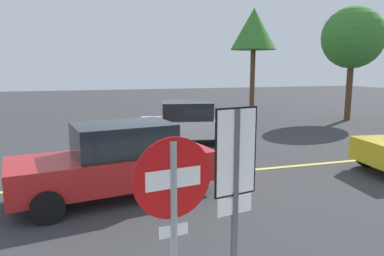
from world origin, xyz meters
TOP-DOWN VIEW (x-y plane):
  - ground_plane at (0.00, 0.00)m, footprint 80.00×80.00m
  - lane_marking_centre at (3.00, 0.00)m, footprint 28.00×0.16m
  - stop_sign at (-1.14, -6.10)m, footprint 0.75×0.14m
  - speed_limit_sign at (-0.30, -5.59)m, footprint 0.53×0.12m
  - car_white_mid_road at (2.05, 4.04)m, footprint 4.18×2.59m
  - car_red_approaching at (-1.20, -1.03)m, footprint 4.71×2.52m
  - tree_left_verge at (5.93, 6.62)m, footprint 2.15×2.15m
  - tree_centre_verge at (12.37, 7.57)m, footprint 3.34×3.34m

SIDE VIEW (x-z plane):
  - ground_plane at x=0.00m, z-range 0.00..0.00m
  - lane_marking_centre at x=3.00m, z-range 0.00..0.01m
  - car_white_mid_road at x=2.05m, z-range 0.00..1.64m
  - car_red_approaching at x=-1.20m, z-range 0.00..1.69m
  - stop_sign at x=-1.14m, z-range 0.43..2.77m
  - speed_limit_sign at x=-0.30m, z-range 0.50..3.02m
  - tree_centre_verge at x=12.37m, z-range 1.41..7.63m
  - tree_left_verge at x=5.93m, z-range 1.82..7.50m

